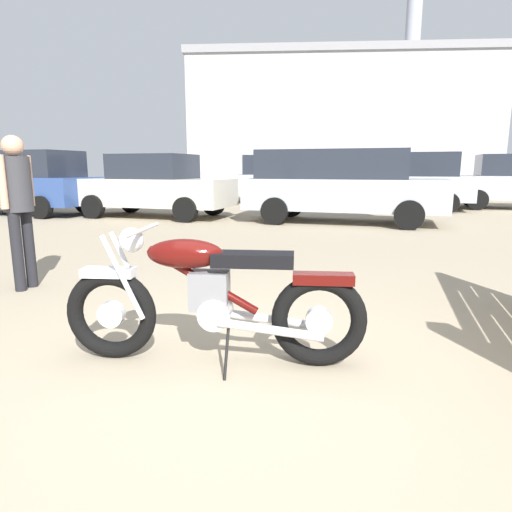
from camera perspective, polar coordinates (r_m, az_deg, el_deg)
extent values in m
plane|color=gray|center=(2.97, -1.05, -15.29)|extent=(80.00, 80.00, 0.00)
torus|color=black|center=(3.29, -18.04, -7.09)|extent=(0.64, 0.14, 0.64)
cylinder|color=silver|center=(3.29, -18.04, -7.09)|extent=(0.18, 0.09, 0.18)
torus|color=black|center=(3.04, 8.07, -8.17)|extent=(0.64, 0.14, 0.64)
cylinder|color=silver|center=(3.04, 8.07, -8.17)|extent=(0.18, 0.09, 0.18)
cube|color=silver|center=(3.21, -18.36, -2.00)|extent=(0.37, 0.15, 0.06)
cube|color=#4C0C0A|center=(2.96, 8.61, -2.87)|extent=(0.41, 0.15, 0.07)
cylinder|color=silver|center=(3.10, -16.75, -2.69)|extent=(0.29, 0.05, 0.58)
cylinder|color=silver|center=(3.24, -15.77, -2.06)|extent=(0.29, 0.05, 0.58)
sphere|color=silver|center=(3.11, -15.71, 1.97)|extent=(0.17, 0.17, 0.17)
cylinder|color=silver|center=(3.07, -14.38, 3.25)|extent=(0.06, 0.62, 0.03)
cylinder|color=#4C0C0A|center=(3.02, -6.82, -3.13)|extent=(0.76, 0.09, 0.47)
ellipsoid|color=#4C0C0A|center=(3.01, -9.06, 0.29)|extent=(0.53, 0.25, 0.20)
cube|color=black|center=(2.94, -0.31, -0.43)|extent=(0.55, 0.23, 0.09)
cube|color=slate|center=(3.03, -5.98, -4.40)|extent=(0.27, 0.19, 0.26)
cylinder|color=silver|center=(3.07, -5.18, -7.12)|extent=(0.23, 0.21, 0.22)
cylinder|color=silver|center=(2.96, 1.85, -9.44)|extent=(0.70, 0.10, 0.14)
cylinder|color=silver|center=(3.15, 2.07, -8.15)|extent=(0.70, 0.10, 0.14)
cylinder|color=black|center=(2.97, -3.77, -11.89)|extent=(0.03, 0.24, 0.33)
cylinder|color=black|center=(5.44, -28.28, 0.44)|extent=(0.12, 0.12, 0.86)
cylinder|color=black|center=(5.57, -27.06, 0.79)|extent=(0.12, 0.12, 0.86)
cylinder|color=#333338|center=(5.44, -28.36, 8.09)|extent=(0.30, 0.30, 0.58)
cylinder|color=tan|center=(5.30, -29.75, 8.23)|extent=(0.08, 0.08, 0.55)
cylinder|color=tan|center=(5.58, -27.08, 8.55)|extent=(0.08, 0.08, 0.55)
sphere|color=tan|center=(5.44, -28.76, 12.29)|extent=(0.22, 0.22, 0.22)
cylinder|color=black|center=(15.80, -27.88, 6.27)|extent=(0.62, 0.30, 0.60)
cylinder|color=black|center=(12.95, -25.77, 5.63)|extent=(0.62, 0.30, 0.60)
cylinder|color=black|center=(14.16, -21.13, 6.38)|extent=(0.62, 0.30, 0.60)
cube|color=#2D4784|center=(14.35, -27.06, 7.49)|extent=(4.14, 2.34, 0.76)
cube|color=#232833|center=(14.16, -26.62, 10.50)|extent=(2.64, 1.94, 0.72)
cylinder|color=black|center=(11.92, 18.83, 5.84)|extent=(0.67, 0.31, 0.64)
cylinder|color=black|center=(10.16, 19.04, 4.99)|extent=(0.67, 0.31, 0.64)
cylinder|color=black|center=(12.21, 4.55, 6.52)|extent=(0.67, 0.31, 0.64)
cylinder|color=black|center=(10.51, 2.40, 5.78)|extent=(0.67, 0.31, 0.64)
cube|color=#ADB2BC|center=(11.07, 11.21, 7.78)|extent=(4.92, 2.49, 0.74)
cube|color=#232833|center=(11.09, 9.78, 11.51)|extent=(3.71, 2.14, 0.68)
cylinder|color=black|center=(15.78, 26.50, 6.46)|extent=(0.67, 0.31, 0.64)
cylinder|color=black|center=(17.52, 25.67, 6.89)|extent=(0.67, 0.31, 0.64)
cylinder|color=black|center=(12.54, -20.15, 5.95)|extent=(0.65, 0.31, 0.62)
cylinder|color=black|center=(13.92, -15.76, 6.68)|extent=(0.65, 0.31, 0.62)
cylinder|color=black|center=(11.07, -9.05, 5.88)|extent=(0.65, 0.31, 0.62)
cylinder|color=black|center=(12.62, -5.46, 6.62)|extent=(0.65, 0.31, 0.62)
cube|color=beige|center=(12.45, -12.86, 7.99)|extent=(4.44, 2.44, 0.72)
cube|color=#232833|center=(12.44, -13.00, 11.11)|extent=(2.24, 1.89, 0.64)
cylinder|color=black|center=(14.30, 13.81, 6.85)|extent=(0.62, 0.28, 0.60)
cylinder|color=black|center=(15.94, 14.20, 7.25)|extent=(0.62, 0.28, 0.60)
cylinder|color=black|center=(14.36, 23.46, 6.26)|extent=(0.62, 0.28, 0.60)
cylinder|color=black|center=(15.98, 22.87, 6.73)|extent=(0.62, 0.28, 0.60)
cube|color=#ADB2BC|center=(15.08, 18.68, 8.24)|extent=(4.11, 2.24, 0.76)
cube|color=#232833|center=(15.07, 19.83, 10.99)|extent=(2.61, 1.88, 0.72)
cylinder|color=black|center=(18.51, 6.44, 8.04)|extent=(0.63, 0.31, 0.60)
cylinder|color=black|center=(16.90, 7.38, 7.71)|extent=(0.63, 0.31, 0.60)
cylinder|color=black|center=(18.26, -1.08, 8.06)|extent=(0.63, 0.31, 0.60)
cylinder|color=black|center=(16.62, -0.85, 7.75)|extent=(0.63, 0.31, 0.60)
cube|color=#ADB2BC|center=(17.51, 3.00, 9.16)|extent=(4.15, 2.38, 0.76)
cube|color=#232833|center=(17.47, 2.19, 11.59)|extent=(2.65, 1.97, 0.72)
cube|color=#9EA0A8|center=(36.03, 10.27, 15.94)|extent=(21.88, 11.14, 8.72)
cube|color=gray|center=(36.70, 10.55, 23.13)|extent=(22.21, 11.46, 0.50)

